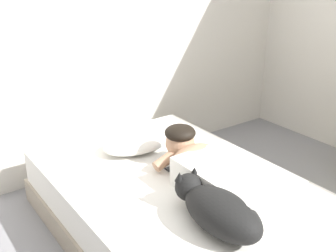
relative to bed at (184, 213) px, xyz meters
name	(u,v)px	position (x,y,z in m)	size (l,w,h in m)	color
back_wall	(84,15)	(0.00, 1.26, 1.06)	(3.97, 0.12, 2.50)	silver
bed	(184,213)	(0.00, 0.00, 0.00)	(1.32, 2.07, 0.39)	gray
pillow	(138,142)	(0.03, 0.58, 0.25)	(0.52, 0.32, 0.11)	white
person_lying	(217,171)	(0.14, -0.13, 0.30)	(0.43, 0.92, 0.27)	white
dog	(218,209)	(-0.12, -0.42, 0.30)	(0.26, 0.57, 0.21)	black
coffee_cup	(177,151)	(0.19, 0.33, 0.24)	(0.13, 0.09, 0.07)	teal
cell_phone	(175,171)	(0.05, 0.16, 0.20)	(0.07, 0.14, 0.01)	black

